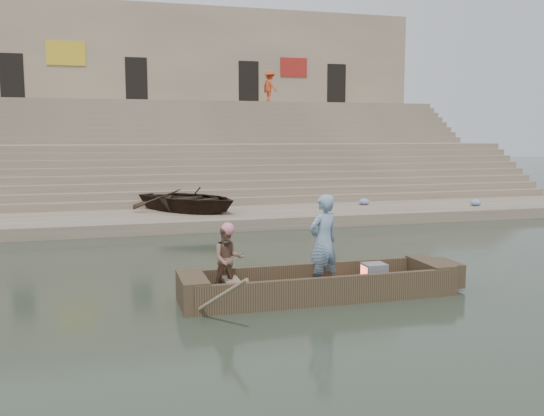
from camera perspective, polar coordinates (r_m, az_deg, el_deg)
name	(u,v)px	position (r m, az deg, el deg)	size (l,w,h in m)	color
ground	(276,272)	(14.20, 0.41, -6.23)	(120.00, 120.00, 0.00)	#283125
lower_landing	(217,218)	(21.84, -5.35, -1.00)	(32.00, 4.00, 0.40)	gray
mid_landing	(189,173)	(29.09, -8.00, 3.37)	(32.00, 3.00, 2.80)	gray
upper_landing	(174,146)	(35.99, -9.50, 5.97)	(32.00, 3.00, 5.20)	gray
ghat_steps	(185,163)	(30.74, -8.43, 4.31)	(32.00, 11.00, 5.20)	gray
building_wall	(166,99)	(40.03, -10.21, 10.37)	(32.00, 5.07, 11.20)	tan
main_rowboat	(318,292)	(12.11, 4.47, -8.07)	(5.00, 1.30, 0.22)	brown
rowboat_trim	(328,282)	(12.12, 5.42, -7.10)	(6.04, 2.63, 1.97)	brown
standing_man	(324,242)	(11.75, 5.01, -3.27)	(0.69, 0.45, 1.89)	navy
rowing_man	(228,259)	(11.55, -4.28, -4.94)	(0.63, 0.49, 1.30)	#246D4C
television	(374,273)	(12.49, 9.81, -6.21)	(0.46, 0.42, 0.40)	slate
beached_rowboat	(189,199)	(22.34, -8.00, 0.82)	(3.09, 4.32, 0.90)	#2D2116
pedestrian	(270,87)	(36.44, -0.22, 11.67)	(1.23, 0.71, 1.90)	#BD441F
cloth_bundles	(419,202)	(24.77, 14.08, 0.56)	(4.68, 1.93, 0.26)	#3F5999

